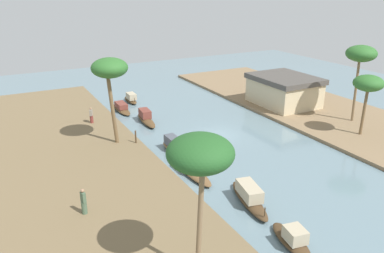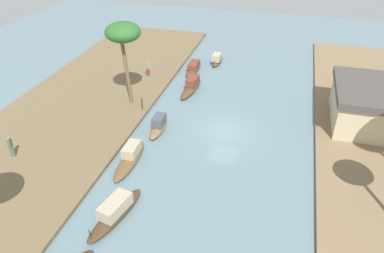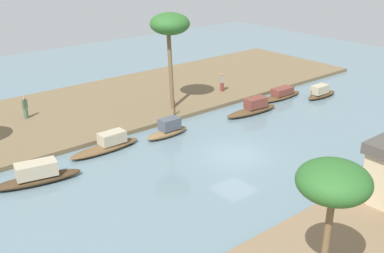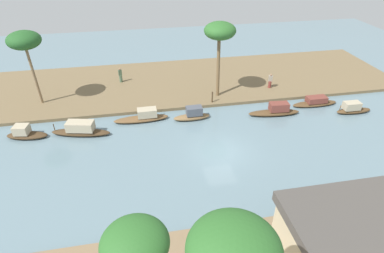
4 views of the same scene
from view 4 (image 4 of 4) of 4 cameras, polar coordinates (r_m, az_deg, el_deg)
river_water at (r=25.80m, az=5.36°, el=-4.60°), size 75.80×75.80×0.00m
riverbank_left at (r=37.43m, az=-0.22°, el=8.37°), size 47.98×12.99×0.32m
sampan_foreground at (r=34.59m, az=21.59°, el=4.16°), size 4.81×1.20×0.97m
sampan_midstream at (r=29.68m, az=0.11°, el=2.16°), size 3.53×1.09×1.31m
sampan_downstream_large at (r=29.85m, az=-8.91°, el=1.76°), size 5.17×1.28×1.22m
sampan_open_hull at (r=30.74m, az=-28.15°, el=-1.13°), size 3.68×1.78×1.22m
sampan_near_left_bank at (r=34.58m, az=27.32°, el=2.91°), size 3.59×1.02×1.21m
sampan_with_red_awning at (r=29.10m, az=-19.67°, el=-0.58°), size 5.32×2.21×1.34m
sampan_with_tall_canopy at (r=31.47m, az=15.00°, el=2.79°), size 5.13×1.52×1.29m
person_on_near_bank at (r=36.12m, az=14.09°, el=8.03°), size 0.52×0.44×1.65m
person_by_mooring at (r=37.37m, az=-12.93°, el=8.99°), size 0.43×0.42×1.71m
mooring_post at (r=32.09m, az=3.72°, el=5.41°), size 0.14×0.14×1.17m
palm_tree_left_near at (r=31.57m, az=5.12°, el=16.79°), size 3.12×3.12×7.68m
palm_tree_left_far at (r=33.36m, az=-28.33°, el=13.58°), size 3.05×3.05×7.36m
palm_tree_right_tall at (r=13.08m, az=-10.37°, el=-20.46°), size 2.73×2.73×5.73m
palm_tree_right_short at (r=10.32m, az=7.60°, el=-21.68°), size 2.98×2.98×7.84m
riverside_building at (r=18.79m, az=29.06°, el=-18.96°), size 7.60×6.22×3.39m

